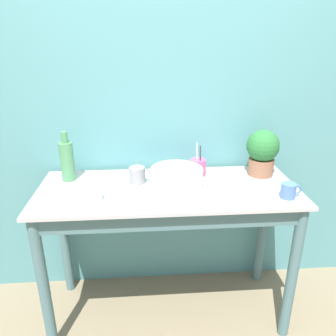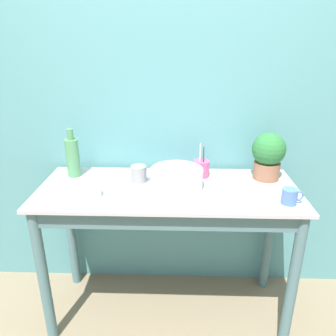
{
  "view_description": "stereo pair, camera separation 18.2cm",
  "coord_description": "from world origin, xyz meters",
  "px_view_note": "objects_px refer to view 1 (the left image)",
  "views": [
    {
      "loc": [
        -0.13,
        -1.39,
        1.68
      ],
      "look_at": [
        0.0,
        0.3,
        1.01
      ],
      "focal_mm": 35.0,
      "sensor_mm": 36.0,
      "label": 1
    },
    {
      "loc": [
        0.05,
        -1.39,
        1.68
      ],
      "look_at": [
        0.0,
        0.3,
        1.01
      ],
      "focal_mm": 35.0,
      "sensor_mm": 36.0,
      "label": 2
    }
  ],
  "objects_px": {
    "mug_blue": "(289,191)",
    "utensil_cup": "(198,167)",
    "bowl_wash_large": "(177,178)",
    "bottle_tall": "(67,160)",
    "potted_plant": "(262,151)",
    "mug_grey": "(138,175)",
    "bowl_small_enamel_white": "(91,196)"
  },
  "relations": [
    {
      "from": "bowl_small_enamel_white",
      "to": "utensil_cup",
      "type": "xyz_separation_m",
      "value": [
        0.61,
        0.29,
        0.03
      ]
    },
    {
      "from": "mug_grey",
      "to": "mug_blue",
      "type": "bearing_deg",
      "value": -17.47
    },
    {
      "from": "bowl_small_enamel_white",
      "to": "utensil_cup",
      "type": "bearing_deg",
      "value": 25.59
    },
    {
      "from": "bowl_wash_large",
      "to": "bowl_small_enamel_white",
      "type": "bearing_deg",
      "value": -165.48
    },
    {
      "from": "potted_plant",
      "to": "utensil_cup",
      "type": "distance_m",
      "value": 0.4
    },
    {
      "from": "bowl_wash_large",
      "to": "bowl_small_enamel_white",
      "type": "distance_m",
      "value": 0.48
    },
    {
      "from": "potted_plant",
      "to": "mug_grey",
      "type": "distance_m",
      "value": 0.77
    },
    {
      "from": "bottle_tall",
      "to": "potted_plant",
      "type": "bearing_deg",
      "value": -0.25
    },
    {
      "from": "bottle_tall",
      "to": "mug_blue",
      "type": "xyz_separation_m",
      "value": [
        1.21,
        -0.33,
        -0.08
      ]
    },
    {
      "from": "bottle_tall",
      "to": "mug_grey",
      "type": "distance_m",
      "value": 0.42
    },
    {
      "from": "potted_plant",
      "to": "bowl_wash_large",
      "type": "xyz_separation_m",
      "value": [
        -0.54,
        -0.15,
        -0.1
      ]
    },
    {
      "from": "mug_grey",
      "to": "mug_blue",
      "type": "relative_size",
      "value": 1.15
    },
    {
      "from": "bowl_wash_large",
      "to": "mug_blue",
      "type": "bearing_deg",
      "value": -16.41
    },
    {
      "from": "bottle_tall",
      "to": "mug_blue",
      "type": "bearing_deg",
      "value": -15.18
    },
    {
      "from": "bottle_tall",
      "to": "bowl_small_enamel_white",
      "type": "distance_m",
      "value": 0.34
    },
    {
      "from": "mug_grey",
      "to": "mug_blue",
      "type": "xyz_separation_m",
      "value": [
        0.8,
        -0.25,
        -0.01
      ]
    },
    {
      "from": "mug_blue",
      "to": "utensil_cup",
      "type": "relative_size",
      "value": 0.53
    },
    {
      "from": "bowl_wash_large",
      "to": "mug_blue",
      "type": "height_order",
      "value": "bowl_wash_large"
    },
    {
      "from": "mug_grey",
      "to": "utensil_cup",
      "type": "bearing_deg",
      "value": 14.0
    },
    {
      "from": "bowl_wash_large",
      "to": "mug_grey",
      "type": "distance_m",
      "value": 0.24
    },
    {
      "from": "potted_plant",
      "to": "bowl_wash_large",
      "type": "relative_size",
      "value": 0.97
    },
    {
      "from": "bottle_tall",
      "to": "mug_blue",
      "type": "height_order",
      "value": "bottle_tall"
    },
    {
      "from": "bowl_small_enamel_white",
      "to": "bottle_tall",
      "type": "bearing_deg",
      "value": 121.11
    },
    {
      "from": "mug_grey",
      "to": "potted_plant",
      "type": "bearing_deg",
      "value": 5.38
    },
    {
      "from": "bowl_wash_large",
      "to": "utensil_cup",
      "type": "bearing_deg",
      "value": 49.23
    },
    {
      "from": "potted_plant",
      "to": "bowl_wash_large",
      "type": "distance_m",
      "value": 0.57
    },
    {
      "from": "mug_grey",
      "to": "bowl_small_enamel_white",
      "type": "distance_m",
      "value": 0.32
    },
    {
      "from": "bowl_wash_large",
      "to": "potted_plant",
      "type": "bearing_deg",
      "value": 15.83
    },
    {
      "from": "bowl_wash_large",
      "to": "bottle_tall",
      "type": "distance_m",
      "value": 0.65
    },
    {
      "from": "utensil_cup",
      "to": "potted_plant",
      "type": "bearing_deg",
      "value": -3.08
    },
    {
      "from": "bottle_tall",
      "to": "utensil_cup",
      "type": "bearing_deg",
      "value": 1.16
    },
    {
      "from": "bowl_wash_large",
      "to": "bowl_small_enamel_white",
      "type": "relative_size",
      "value": 2.43
    }
  ]
}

